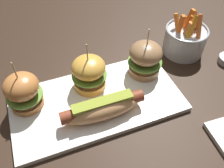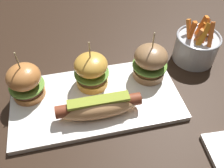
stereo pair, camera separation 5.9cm
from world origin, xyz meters
name	(u,v)px [view 1 (the left image)]	position (x,y,z in m)	size (l,w,h in m)	color
ground_plane	(97,103)	(0.00, 0.00, 0.00)	(3.00, 3.00, 0.00)	black
platter_main	(96,101)	(0.00, 0.00, 0.01)	(0.42, 0.22, 0.01)	white
hot_dog	(101,108)	(0.00, -0.05, 0.04)	(0.20, 0.06, 0.05)	tan
slider_left	(23,91)	(-0.16, 0.05, 0.06)	(0.09, 0.09, 0.14)	#BE743A
slider_center	(90,73)	(0.00, 0.05, 0.06)	(0.09, 0.09, 0.14)	gold
slider_right	(145,58)	(0.15, 0.05, 0.06)	(0.09, 0.09, 0.14)	#986F49
fries_bucket	(185,39)	(0.31, 0.10, 0.04)	(0.12, 0.12, 0.14)	#B7BABF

